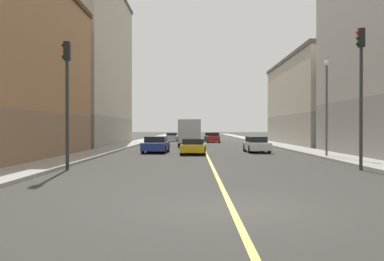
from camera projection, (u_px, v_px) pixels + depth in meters
The scene contains 17 objects.
ground_plane at pixel (232, 208), 11.09m from camera, with size 400.00×400.00×0.00m, color #33322D.
sidewalk_left at pixel (265, 142), 60.04m from camera, with size 2.54×168.00×0.15m, color #9E9B93.
sidewalk_right at pixel (137, 142), 60.13m from camera, with size 2.54×168.00×0.15m, color #9E9B93.
lane_center_stripe at pixel (201, 143), 60.09m from camera, with size 0.16×154.00×0.01m, color #E5D14C.
building_left_mid at pixel (330, 102), 53.24m from camera, with size 11.49×24.44×10.48m.
building_right_midblock at pixel (70, 65), 51.68m from camera, with size 11.49×24.33×19.01m.
traffic_light_left_near at pixel (361, 80), 21.08m from camera, with size 0.40×0.32×6.86m.
traffic_light_right_near at pixel (67, 87), 21.15m from camera, with size 0.40×0.32×6.24m.
street_lamp_left_near at pixel (327, 97), 29.86m from camera, with size 0.36×0.36×6.52m.
car_green at pixel (210, 137), 67.50m from camera, with size 1.81×4.12×1.34m.
car_white at pixel (256, 145), 36.48m from camera, with size 1.92×4.24×1.33m.
car_yellow at pixel (193, 146), 33.83m from camera, with size 2.01×4.14×1.20m.
car_blue at pixel (156, 145), 36.09m from camera, with size 2.11×4.36×1.34m.
car_maroon at pixel (190, 138), 62.99m from camera, with size 1.89×4.27×1.35m.
car_red at pixel (213, 138), 61.41m from camera, with size 1.93×4.22×1.41m.
car_silver at pixel (172, 137), 67.43m from camera, with size 1.93×4.17×1.28m.
box_truck at pixel (190, 132), 48.23m from camera, with size 2.46×7.89×2.93m.
Camera 1 is at (-0.95, -11.08, 2.05)m, focal length 40.81 mm.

